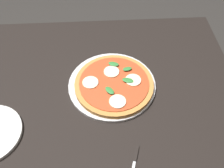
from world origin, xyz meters
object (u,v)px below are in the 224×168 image
object	(u,v)px
pizza	(114,84)
dining_table	(85,111)
knife	(134,162)
serving_tray	(112,85)

from	to	relation	value
pizza	dining_table	bearing A→B (deg)	-160.25
pizza	knife	distance (m)	0.32
pizza	knife	world-z (taller)	pizza
serving_tray	knife	xyz separation A→B (m)	(0.05, -0.33, -0.00)
dining_table	pizza	distance (m)	0.18
pizza	knife	bearing A→B (deg)	-81.73
dining_table	knife	distance (m)	0.34
pizza	knife	xyz separation A→B (m)	(0.05, -0.32, -0.02)
knife	pizza	bearing A→B (deg)	98.27
serving_tray	pizza	distance (m)	0.02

